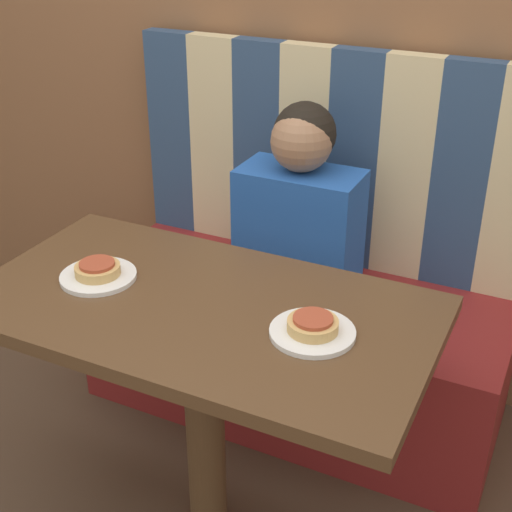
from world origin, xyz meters
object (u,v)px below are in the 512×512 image
Objects in this scene: plate_right at (312,332)px; plate_left at (98,276)px; pizza_right at (313,324)px; pizza_left at (97,269)px; person at (300,204)px.

plate_left is at bearing 180.00° from plate_right.
plate_right is 0.02m from pizza_right.
person is at bearing 65.03° from pizza_left.
pizza_right is (0.28, -0.61, 0.01)m from person.
plate_right is (0.28, -0.61, -0.01)m from person.
plate_left is at bearing -114.97° from person.
plate_right is 0.57m from pizza_left.
pizza_right is at bearing -65.03° from person.
plate_left is 1.00× the size of plate_right.
plate_left is at bearing 180.00° from pizza_right.
person is 0.67m from plate_left.
plate_left and plate_right have the same top height.
pizza_right is at bearing 0.00° from plate_right.
plate_right is at bearing 0.00° from pizza_left.
plate_left is at bearing 0.00° from pizza_left.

